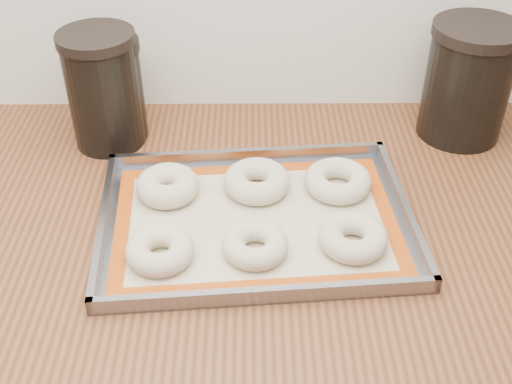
{
  "coord_description": "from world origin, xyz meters",
  "views": [
    {
      "loc": [
        -0.01,
        0.91,
        1.53
      ],
      "look_at": [
        -0.0,
        1.64,
        0.96
      ],
      "focal_mm": 45.0,
      "sensor_mm": 36.0,
      "label": 1
    }
  ],
  "objects_px": {
    "bagel_back_right": "(338,181)",
    "canister_mid": "(110,90)",
    "baking_tray": "(256,220)",
    "canister_left": "(104,89)",
    "bagel_back_mid": "(257,181)",
    "bagel_front_left": "(160,250)",
    "canister_right": "(468,81)",
    "bagel_front_right": "(353,237)",
    "bagel_front_mid": "(255,245)",
    "bagel_back_left": "(168,186)"
  },
  "relations": [
    {
      "from": "bagel_back_right",
      "to": "canister_mid",
      "type": "relative_size",
      "value": 0.58
    },
    {
      "from": "baking_tray",
      "to": "canister_left",
      "type": "xyz_separation_m",
      "value": [
        -0.26,
        0.23,
        0.1
      ]
    },
    {
      "from": "bagel_back_mid",
      "to": "canister_mid",
      "type": "height_order",
      "value": "canister_mid"
    },
    {
      "from": "bagel_front_left",
      "to": "canister_right",
      "type": "height_order",
      "value": "canister_right"
    },
    {
      "from": "baking_tray",
      "to": "canister_left",
      "type": "bearing_deg",
      "value": 138.06
    },
    {
      "from": "baking_tray",
      "to": "canister_right",
      "type": "relative_size",
      "value": 2.36
    },
    {
      "from": "baking_tray",
      "to": "bagel_front_right",
      "type": "bearing_deg",
      "value": -22.6
    },
    {
      "from": "bagel_front_mid",
      "to": "bagel_back_left",
      "type": "distance_m",
      "value": 0.19
    },
    {
      "from": "bagel_front_right",
      "to": "baking_tray",
      "type": "bearing_deg",
      "value": 157.4
    },
    {
      "from": "canister_right",
      "to": "bagel_front_mid",
      "type": "bearing_deg",
      "value": -138.76
    },
    {
      "from": "canister_left",
      "to": "canister_right",
      "type": "distance_m",
      "value": 0.62
    },
    {
      "from": "bagel_front_mid",
      "to": "canister_left",
      "type": "distance_m",
      "value": 0.4
    },
    {
      "from": "bagel_front_right",
      "to": "canister_left",
      "type": "distance_m",
      "value": 0.49
    },
    {
      "from": "bagel_front_right",
      "to": "bagel_back_left",
      "type": "height_order",
      "value": "bagel_back_left"
    },
    {
      "from": "bagel_front_right",
      "to": "bagel_back_mid",
      "type": "height_order",
      "value": "bagel_back_mid"
    },
    {
      "from": "baking_tray",
      "to": "bagel_back_right",
      "type": "relative_size",
      "value": 4.57
    },
    {
      "from": "bagel_back_right",
      "to": "canister_right",
      "type": "bearing_deg",
      "value": 36.54
    },
    {
      "from": "bagel_front_left",
      "to": "canister_mid",
      "type": "relative_size",
      "value": 0.53
    },
    {
      "from": "bagel_front_right",
      "to": "bagel_back_mid",
      "type": "relative_size",
      "value": 0.94
    },
    {
      "from": "bagel_back_right",
      "to": "bagel_front_mid",
      "type": "bearing_deg",
      "value": -131.76
    },
    {
      "from": "bagel_back_mid",
      "to": "bagel_back_right",
      "type": "distance_m",
      "value": 0.13
    },
    {
      "from": "bagel_back_mid",
      "to": "bagel_front_left",
      "type": "bearing_deg",
      "value": -130.85
    },
    {
      "from": "baking_tray",
      "to": "bagel_back_left",
      "type": "relative_size",
      "value": 4.93
    },
    {
      "from": "bagel_front_right",
      "to": "canister_left",
      "type": "relative_size",
      "value": 0.49
    },
    {
      "from": "bagel_front_mid",
      "to": "canister_right",
      "type": "relative_size",
      "value": 0.45
    },
    {
      "from": "bagel_back_right",
      "to": "canister_right",
      "type": "relative_size",
      "value": 0.52
    },
    {
      "from": "bagel_back_left",
      "to": "bagel_back_right",
      "type": "xyz_separation_m",
      "value": [
        0.27,
        0.01,
        -0.0
      ]
    },
    {
      "from": "bagel_front_mid",
      "to": "baking_tray",
      "type": "bearing_deg",
      "value": 88.72
    },
    {
      "from": "canister_right",
      "to": "canister_left",
      "type": "bearing_deg",
      "value": -177.92
    },
    {
      "from": "canister_left",
      "to": "baking_tray",
      "type": "bearing_deg",
      "value": -41.94
    },
    {
      "from": "canister_left",
      "to": "canister_right",
      "type": "bearing_deg",
      "value": 2.08
    },
    {
      "from": "bagel_back_mid",
      "to": "canister_right",
      "type": "relative_size",
      "value": 0.51
    },
    {
      "from": "canister_left",
      "to": "bagel_back_right",
      "type": "bearing_deg",
      "value": -21.56
    },
    {
      "from": "bagel_back_mid",
      "to": "canister_left",
      "type": "height_order",
      "value": "canister_left"
    },
    {
      "from": "bagel_front_left",
      "to": "bagel_back_left",
      "type": "relative_size",
      "value": 0.97
    },
    {
      "from": "bagel_back_right",
      "to": "canister_right",
      "type": "distance_m",
      "value": 0.31
    },
    {
      "from": "baking_tray",
      "to": "bagel_back_mid",
      "type": "xyz_separation_m",
      "value": [
        0.0,
        0.08,
        0.02
      ]
    },
    {
      "from": "baking_tray",
      "to": "bagel_front_mid",
      "type": "height_order",
      "value": "bagel_front_mid"
    },
    {
      "from": "bagel_front_right",
      "to": "canister_mid",
      "type": "distance_m",
      "value": 0.5
    },
    {
      "from": "bagel_front_left",
      "to": "canister_mid",
      "type": "xyz_separation_m",
      "value": [
        -0.12,
        0.33,
        0.07
      ]
    },
    {
      "from": "bagel_front_right",
      "to": "canister_left",
      "type": "bearing_deg",
      "value": 143.86
    },
    {
      "from": "bagel_back_mid",
      "to": "canister_mid",
      "type": "relative_size",
      "value": 0.58
    },
    {
      "from": "bagel_back_mid",
      "to": "canister_mid",
      "type": "bearing_deg",
      "value": 145.53
    },
    {
      "from": "bagel_front_mid",
      "to": "bagel_front_right",
      "type": "xyz_separation_m",
      "value": [
        0.14,
        0.01,
        0.0
      ]
    },
    {
      "from": "baking_tray",
      "to": "bagel_back_mid",
      "type": "relative_size",
      "value": 4.62
    },
    {
      "from": "baking_tray",
      "to": "bagel_back_right",
      "type": "distance_m",
      "value": 0.15
    },
    {
      "from": "canister_left",
      "to": "bagel_front_right",
      "type": "bearing_deg",
      "value": -36.14
    },
    {
      "from": "bagel_front_right",
      "to": "bagel_back_left",
      "type": "xyz_separation_m",
      "value": [
        -0.27,
        0.12,
        0.0
      ]
    },
    {
      "from": "bagel_front_right",
      "to": "canister_right",
      "type": "height_order",
      "value": "canister_right"
    },
    {
      "from": "bagel_back_mid",
      "to": "canister_left",
      "type": "xyz_separation_m",
      "value": [
        -0.26,
        0.15,
        0.08
      ]
    }
  ]
}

